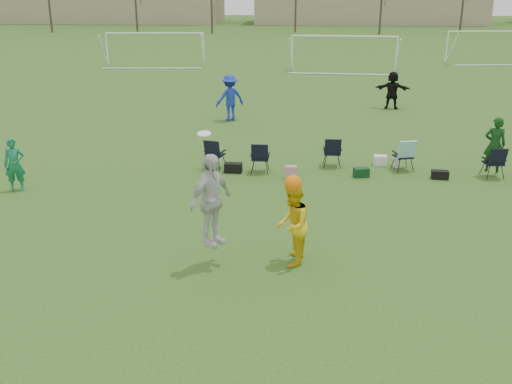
# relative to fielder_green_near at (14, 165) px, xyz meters

# --- Properties ---
(ground) EXTENTS (260.00, 260.00, 0.00)m
(ground) POSITION_rel_fielder_green_near_xyz_m (6.90, -5.37, -0.77)
(ground) COLOR #2E5219
(ground) RESTS_ON ground
(fielder_green_near) EXTENTS (0.66, 0.54, 1.54)m
(fielder_green_near) POSITION_rel_fielder_green_near_xyz_m (0.00, 0.00, 0.00)
(fielder_green_near) COLOR #147449
(fielder_green_near) RESTS_ON ground
(fielder_blue) EXTENTS (1.49, 1.30, 2.00)m
(fielder_blue) POSITION_rel_fielder_green_near_xyz_m (4.91, 9.78, 0.23)
(fielder_blue) COLOR #1730B2
(fielder_blue) RESTS_ON ground
(fielder_black) EXTENTS (1.73, 0.84, 1.79)m
(fielder_black) POSITION_rel_fielder_green_near_xyz_m (12.36, 13.04, 0.12)
(fielder_black) COLOR black
(fielder_black) RESTS_ON ground
(center_contest) EXTENTS (2.51, 1.29, 2.86)m
(center_contest) POSITION_rel_fielder_green_near_xyz_m (7.08, -4.11, 0.40)
(center_contest) COLOR silver
(center_contest) RESTS_ON ground
(sideline_setup) EXTENTS (9.30, 1.96, 1.85)m
(sideline_setup) POSITION_rel_fielder_green_near_xyz_m (10.11, 2.61, -0.23)
(sideline_setup) COLOR #0F3712
(sideline_setup) RESTS_ON ground
(goal_left) EXTENTS (7.39, 0.76, 2.46)m
(goal_left) POSITION_rel_fielder_green_near_xyz_m (-3.10, 28.63, 1.15)
(goal_left) COLOR white
(goal_left) RESTS_ON ground
(goal_mid) EXTENTS (7.40, 0.63, 2.46)m
(goal_mid) POSITION_rel_fielder_green_near_xyz_m (10.90, 26.63, 1.15)
(goal_mid) COLOR white
(goal_mid) RESTS_ON ground
(goal_right) EXTENTS (7.35, 1.14, 2.46)m
(goal_right) POSITION_rel_fielder_green_near_xyz_m (22.90, 32.63, 1.15)
(goal_right) COLOR white
(goal_right) RESTS_ON ground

